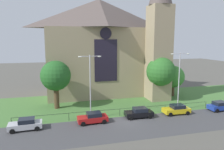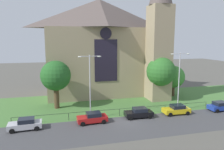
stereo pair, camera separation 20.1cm
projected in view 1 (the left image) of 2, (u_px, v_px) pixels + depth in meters
name	position (u px, v px, depth m)	size (l,w,h in m)	color
ground	(110.00, 102.00, 40.73)	(160.00, 160.00, 0.00)	#56544C
road_asphalt	(132.00, 127.00, 29.27)	(120.00, 8.00, 0.01)	#424244
grass_verge	(113.00, 105.00, 38.82)	(120.00, 20.00, 0.01)	#477538
church_building	(104.00, 46.00, 46.20)	(23.20, 16.20, 26.00)	tan
iron_railing	(120.00, 110.00, 33.34)	(30.97, 0.07, 1.13)	black
tree_left_near	(56.00, 76.00, 36.34)	(5.07, 5.07, 8.20)	#4C3823
tree_right_near	(161.00, 72.00, 40.68)	(5.44, 5.44, 8.45)	#423021
tree_right_far	(173.00, 77.00, 44.90)	(4.52, 4.52, 6.32)	brown
streetlamp_near	(90.00, 80.00, 31.32)	(3.37, 0.26, 9.49)	#B2B2B7
streetlamp_far	(179.00, 75.00, 34.91)	(3.37, 0.26, 9.64)	#B2B2B7
parked_car_silver	(26.00, 124.00, 28.19)	(4.27, 2.17, 1.51)	#B7B7BC
parked_car_red	(93.00, 118.00, 30.54)	(4.26, 2.15, 1.51)	#B21919
parked_car_black	(139.00, 113.00, 32.66)	(4.27, 2.17, 1.51)	black
parked_car_yellow	(177.00, 109.00, 34.22)	(4.24, 2.10, 1.51)	gold
parked_car_blue	(220.00, 106.00, 36.00)	(4.24, 2.09, 1.51)	#1E3899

